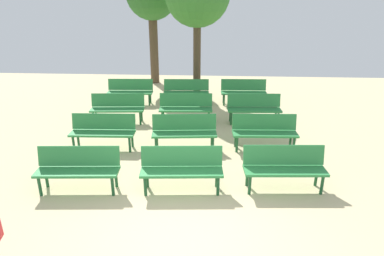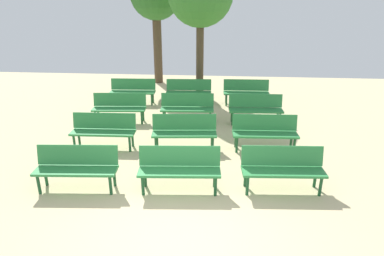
{
  "view_description": "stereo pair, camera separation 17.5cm",
  "coord_description": "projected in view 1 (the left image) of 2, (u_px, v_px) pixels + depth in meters",
  "views": [
    {
      "loc": [
        0.47,
        -4.22,
        3.59
      ],
      "look_at": [
        0.0,
        3.52,
        0.55
      ],
      "focal_mm": 31.23,
      "sensor_mm": 36.0,
      "label": 1
    },
    {
      "loc": [
        0.64,
        -4.21,
        3.59
      ],
      "look_at": [
        0.0,
        3.52,
        0.55
      ],
      "focal_mm": 31.23,
      "sensor_mm": 36.0,
      "label": 2
    }
  ],
  "objects": [
    {
      "name": "bench_r2_c0",
      "position": [
        118.0,
        106.0,
        10.12
      ],
      "size": [
        1.63,
        0.6,
        0.87
      ],
      "rotation": [
        0.0,
        0.0,
        0.08
      ],
      "color": "#2D8442",
      "rests_on": "ground_plane"
    },
    {
      "name": "bench_r3_c0",
      "position": [
        130.0,
        90.0,
        11.92
      ],
      "size": [
        1.62,
        0.55,
        0.87
      ],
      "rotation": [
        0.0,
        0.0,
        0.05
      ],
      "color": "#2D8442",
      "rests_on": "ground_plane"
    },
    {
      "name": "bench_r1_c0",
      "position": [
        103.0,
        129.0,
        8.36
      ],
      "size": [
        1.61,
        0.53,
        0.87
      ],
      "rotation": [
        0.0,
        0.0,
        0.03
      ],
      "color": "#2D8442",
      "rests_on": "ground_plane"
    },
    {
      "name": "ground_plane",
      "position": [
        179.0,
        242.0,
        5.26
      ],
      "size": [
        24.0,
        24.0,
        0.0
      ],
      "primitive_type": "plane",
      "color": "#CCB789"
    },
    {
      "name": "bench_r1_c1",
      "position": [
        184.0,
        130.0,
        8.32
      ],
      "size": [
        1.64,
        0.62,
        0.87
      ],
      "rotation": [
        0.0,
        0.0,
        0.09
      ],
      "color": "#2D8442",
      "rests_on": "ground_plane"
    },
    {
      "name": "bench_r3_c2",
      "position": [
        244.0,
        90.0,
        11.88
      ],
      "size": [
        1.61,
        0.52,
        0.87
      ],
      "rotation": [
        0.0,
        0.0,
        0.03
      ],
      "color": "#2D8442",
      "rests_on": "ground_plane"
    },
    {
      "name": "bench_r1_c2",
      "position": [
        265.0,
        130.0,
        8.33
      ],
      "size": [
        1.62,
        0.54,
        0.87
      ],
      "rotation": [
        0.0,
        0.0,
        0.04
      ],
      "color": "#2D8442",
      "rests_on": "ground_plane"
    },
    {
      "name": "bench_r0_c1",
      "position": [
        182.0,
        166.0,
        6.53
      ],
      "size": [
        1.63,
        0.59,
        0.87
      ],
      "rotation": [
        0.0,
        0.0,
        0.07
      ],
      "color": "#2D8442",
      "rests_on": "ground_plane"
    },
    {
      "name": "bench_r2_c1",
      "position": [
        186.0,
        106.0,
        10.13
      ],
      "size": [
        1.62,
        0.55,
        0.87
      ],
      "rotation": [
        0.0,
        0.0,
        0.04
      ],
      "color": "#2D8442",
      "rests_on": "ground_plane"
    },
    {
      "name": "bench_r2_c2",
      "position": [
        254.0,
        107.0,
        10.09
      ],
      "size": [
        1.62,
        0.55,
        0.87
      ],
      "rotation": [
        0.0,
        0.0,
        0.04
      ],
      "color": "#2D8442",
      "rests_on": "ground_plane"
    },
    {
      "name": "bench_r3_c1",
      "position": [
        186.0,
        90.0,
        11.88
      ],
      "size": [
        1.62,
        0.56,
        0.87
      ],
      "rotation": [
        0.0,
        0.0,
        0.05
      ],
      "color": "#2D8442",
      "rests_on": "ground_plane"
    },
    {
      "name": "bench_r0_c2",
      "position": [
        284.0,
        165.0,
        6.57
      ],
      "size": [
        1.63,
        0.57,
        0.87
      ],
      "rotation": [
        0.0,
        0.0,
        0.06
      ],
      "color": "#2D8442",
      "rests_on": "ground_plane"
    },
    {
      "name": "bench_r0_c0",
      "position": [
        78.0,
        167.0,
        6.52
      ],
      "size": [
        1.63,
        0.59,
        0.87
      ],
      "rotation": [
        0.0,
        0.0,
        0.07
      ],
      "color": "#2D8442",
      "rests_on": "ground_plane"
    }
  ]
}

